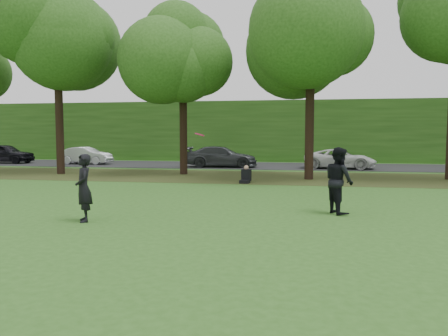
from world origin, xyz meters
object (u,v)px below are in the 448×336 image
(frisbee, at_px, (200,135))
(seated_person, at_px, (246,176))
(player_right, at_px, (339,180))
(player_left, at_px, (84,188))

(frisbee, bearing_deg, seated_person, 88.69)
(player_right, relative_size, seated_person, 2.34)
(player_left, relative_size, seated_person, 2.16)
(player_right, bearing_deg, seated_person, 2.30)
(frisbee, distance_m, seated_person, 8.70)
(player_right, xyz_separation_m, frisbee, (-3.87, -1.19, 1.33))
(frisbee, bearing_deg, player_right, 17.13)
(frisbee, bearing_deg, player_left, -156.52)
(player_left, distance_m, frisbee, 3.41)
(frisbee, xyz_separation_m, seated_person, (0.19, 8.47, -1.99))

